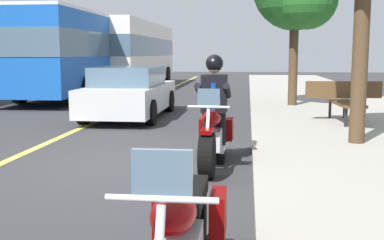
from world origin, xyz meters
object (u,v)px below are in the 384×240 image
Objects in this scene: bench_sidewalk at (345,98)px; bus_far at (132,51)px; motorcycle_main at (213,137)px; bus_near at (82,51)px; rider_main at (214,99)px; car_dark at (130,93)px.

bus_far is at bearing -147.69° from bench_sidewalk.
motorcycle_main is 18.25m from bus_far.
motorcycle_main is at bearing 27.63° from bus_near.
rider_main reaches higher than car_dark.
bus_near and bus_far have the same top height.
bus_near is at bearing -152.37° from motorcycle_main.
car_dark reaches higher than bench_sidewalk.
bus_near is at bearing -130.45° from bench_sidewalk.
bus_far is (-5.30, 0.85, 0.00)m from bus_near.
bus_far is (-17.36, -5.45, 1.42)m from motorcycle_main.
rider_main reaches higher than bench_sidewalk.
bus_near is at bearing -151.99° from rider_main.
rider_main is 0.38× the size of car_dark.
rider_main is 5.98m from car_dark.
bus_far is at bearing -162.55° from motorcycle_main.
motorcycle_main is 6.14m from car_dark.
car_dark is 5.65m from bench_sidewalk.
bus_far is at bearing -166.84° from car_dark.
car_dark is (11.84, 2.77, -1.18)m from bus_far.
motorcycle_main reaches higher than bench_sidewalk.
bus_near is at bearing -150.99° from car_dark.
bus_far is at bearing -162.37° from rider_main.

